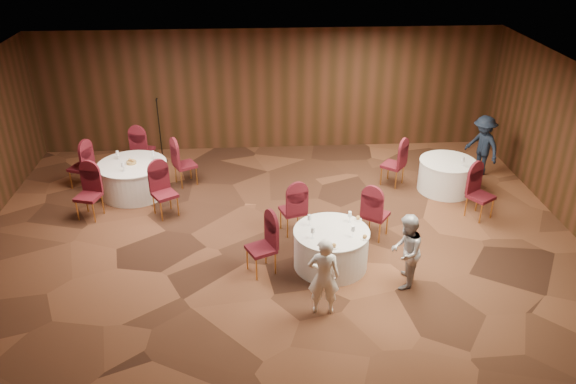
{
  "coord_description": "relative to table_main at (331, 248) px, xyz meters",
  "views": [
    {
      "loc": [
        -0.4,
        -9.24,
        6.07
      ],
      "look_at": [
        0.2,
        0.2,
        1.1
      ],
      "focal_mm": 35.0,
      "sensor_mm": 36.0,
      "label": 1
    }
  ],
  "objects": [
    {
      "name": "ground",
      "position": [
        -0.93,
        0.68,
        -0.38
      ],
      "size": [
        12.0,
        12.0,
        0.0
      ],
      "primitive_type": "plane",
      "color": "black",
      "rests_on": "ground"
    },
    {
      "name": "room_shell",
      "position": [
        -0.93,
        0.68,
        1.59
      ],
      "size": [
        12.0,
        12.0,
        12.0
      ],
      "color": "silver",
      "rests_on": "ground"
    },
    {
      "name": "table_main",
      "position": [
        0.0,
        0.0,
        0.0
      ],
      "size": [
        1.38,
        1.38,
        0.74
      ],
      "color": "silver",
      "rests_on": "ground"
    },
    {
      "name": "table_left",
      "position": [
        -4.14,
        3.16,
        0.0
      ],
      "size": [
        1.56,
        1.56,
        0.74
      ],
      "color": "silver",
      "rests_on": "ground"
    },
    {
      "name": "table_right",
      "position": [
        3.07,
        2.86,
        -0.0
      ],
      "size": [
        1.29,
        1.29,
        0.74
      ],
      "color": "silver",
      "rests_on": "ground"
    },
    {
      "name": "chairs_main",
      "position": [
        -0.29,
        0.69,
        0.12
      ],
      "size": [
        3.01,
        2.03,
        1.0
      ],
      "color": "#460E1A",
      "rests_on": "ground"
    },
    {
      "name": "chairs_left",
      "position": [
        -4.14,
        3.16,
        0.12
      ],
      "size": [
        3.1,
        3.11,
        1.0
      ],
      "color": "#460E1A",
      "rests_on": "ground"
    },
    {
      "name": "chairs_right",
      "position": [
        2.64,
        2.41,
        0.12
      ],
      "size": [
        2.22,
        2.39,
        1.0
      ],
      "color": "#460E1A",
      "rests_on": "ground"
    },
    {
      "name": "tabletop_main",
      "position": [
        0.17,
        -0.06,
        0.46
      ],
      "size": [
        1.04,
        1.05,
        0.22
      ],
      "color": "silver",
      "rests_on": "table_main"
    },
    {
      "name": "tabletop_left",
      "position": [
        -4.13,
        3.17,
        0.45
      ],
      "size": [
        0.89,
        0.71,
        0.22
      ],
      "color": "silver",
      "rests_on": "table_left"
    },
    {
      "name": "tabletop_right",
      "position": [
        3.29,
        2.58,
        0.52
      ],
      "size": [
        0.08,
        0.08,
        0.22
      ],
      "color": "silver",
      "rests_on": "table_right"
    },
    {
      "name": "mic_stand",
      "position": [
        -3.73,
        4.89,
        0.12
      ],
      "size": [
        0.24,
        0.24,
        1.69
      ],
      "color": "black",
      "rests_on": "ground"
    },
    {
      "name": "woman_a",
      "position": [
        -0.3,
        -1.3,
        0.33
      ],
      "size": [
        0.55,
        0.39,
        1.41
      ],
      "primitive_type": "imported",
      "rotation": [
        0.0,
        0.0,
        3.04
      ],
      "color": "white",
      "rests_on": "ground"
    },
    {
      "name": "woman_b",
      "position": [
        1.2,
        -0.67,
        0.32
      ],
      "size": [
        0.74,
        0.82,
        1.38
      ],
      "primitive_type": "imported",
      "rotation": [
        0.0,
        0.0,
        4.33
      ],
      "color": "#B6B6BB",
      "rests_on": "ground"
    },
    {
      "name": "man_c",
      "position": [
        4.15,
        3.64,
        0.38
      ],
      "size": [
        0.92,
        1.12,
        1.51
      ],
      "primitive_type": "imported",
      "rotation": [
        0.0,
        0.0,
        5.15
      ],
      "color": "black",
      "rests_on": "ground"
    }
  ]
}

